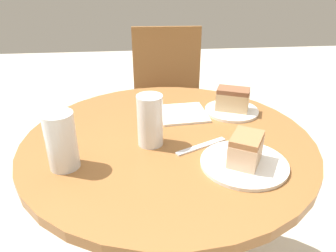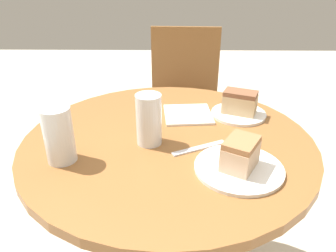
% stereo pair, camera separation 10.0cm
% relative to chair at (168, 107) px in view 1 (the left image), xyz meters
% --- Properties ---
extents(table, '(0.90, 0.90, 0.73)m').
position_rel_chair_xyz_m(table, '(-0.08, -0.82, 0.08)').
color(table, brown).
rests_on(table, ground_plane).
extents(chair, '(0.42, 0.42, 0.90)m').
position_rel_chair_xyz_m(chair, '(0.00, 0.00, 0.00)').
color(chair, brown).
rests_on(chair, ground_plane).
extents(plate_near, '(0.23, 0.23, 0.01)m').
position_rel_chair_xyz_m(plate_near, '(0.11, -0.99, 0.27)').
color(plate_near, white).
rests_on(plate_near, table).
extents(plate_far, '(0.19, 0.19, 0.01)m').
position_rel_chair_xyz_m(plate_far, '(0.17, -0.65, 0.27)').
color(plate_far, white).
rests_on(plate_far, table).
extents(cake_slice_near, '(0.12, 0.13, 0.08)m').
position_rel_chair_xyz_m(cake_slice_near, '(0.11, -0.99, 0.31)').
color(cake_slice_near, beige).
rests_on(cake_slice_near, plate_near).
extents(cake_slice_far, '(0.13, 0.11, 0.08)m').
position_rel_chair_xyz_m(cake_slice_far, '(0.17, -0.65, 0.31)').
color(cake_slice_far, tan).
rests_on(cake_slice_far, plate_far).
extents(glass_lemonade, '(0.08, 0.08, 0.15)m').
position_rel_chair_xyz_m(glass_lemonade, '(-0.14, -0.85, 0.33)').
color(glass_lemonade, beige).
rests_on(glass_lemonade, table).
extents(glass_water, '(0.08, 0.08, 0.16)m').
position_rel_chair_xyz_m(glass_water, '(-0.37, -0.95, 0.33)').
color(glass_water, silver).
rests_on(glass_water, table).
extents(napkin_stack, '(0.18, 0.18, 0.01)m').
position_rel_chair_xyz_m(napkin_stack, '(-0.01, -0.66, 0.27)').
color(napkin_stack, silver).
rests_on(napkin_stack, table).
extents(fork, '(0.16, 0.09, 0.00)m').
position_rel_chair_xyz_m(fork, '(0.01, -0.89, 0.27)').
color(fork, silver).
rests_on(fork, table).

